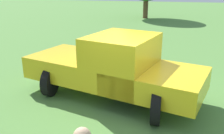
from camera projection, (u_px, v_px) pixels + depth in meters
ground_plane at (131, 107)px, 6.70m from camera, size 80.00×80.00×0.00m
pickup_truck at (116, 66)px, 6.96m from camera, size 3.27×5.40×1.84m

